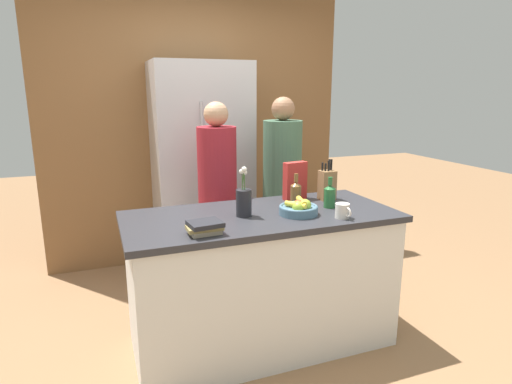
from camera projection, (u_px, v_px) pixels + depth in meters
ground_plane at (261, 340)px, 2.95m from camera, size 14.00×14.00×0.00m
kitchen_island at (261, 279)px, 2.84m from camera, size 1.74×0.78×0.91m
back_wall_wood at (197, 129)px, 4.24m from camera, size 2.94×0.12×2.60m
refrigerator at (202, 169)px, 3.97m from camera, size 0.86×0.62×1.93m
fruit_bowl at (299, 208)px, 2.71m from camera, size 0.25×0.25×0.10m
knife_block at (327, 185)px, 3.06m from camera, size 0.11×0.09×0.29m
flower_vase at (244, 201)px, 2.66m from camera, size 0.10×0.10×0.32m
cereal_box at (295, 181)px, 3.07m from camera, size 0.18×0.09×0.27m
coffee_mug at (343, 211)px, 2.63m from camera, size 0.09×0.12×0.09m
book_stack at (205, 227)px, 2.34m from camera, size 0.20×0.17×0.07m
bottle_oil at (330, 196)px, 2.86m from camera, size 0.08×0.08×0.21m
bottle_vinegar at (296, 193)px, 2.91m from camera, size 0.07×0.07×0.22m
person_at_sink at (218, 192)px, 3.32m from camera, size 0.30×0.30×1.60m
person_in_blue at (282, 183)px, 3.59m from camera, size 0.32×0.32×1.63m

